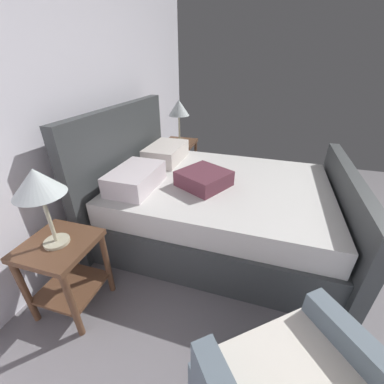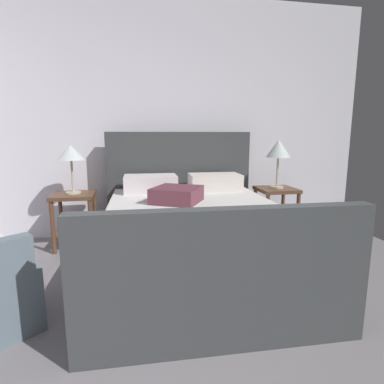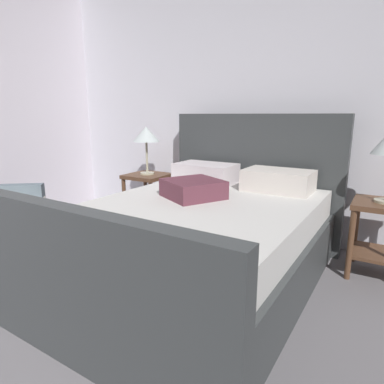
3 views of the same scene
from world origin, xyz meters
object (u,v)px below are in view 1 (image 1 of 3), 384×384
Objects in this scene: nightstand_left at (65,265)px; table_lamp_left at (37,185)px; nightstand_right at (180,154)px; table_lamp_right at (179,109)px; bed at (216,204)px.

table_lamp_left is (-0.00, 0.00, 0.62)m from nightstand_left.
table_lamp_left is at bearing 178.84° from nightstand_right.
nightstand_right is 1.00× the size of nightstand_left.
table_lamp_right is at bearing -1.16° from table_lamp_left.
table_lamp_right is (0.00, 0.00, 0.65)m from nightstand_right.
table_lamp_right is 2.43m from nightstand_left.
table_lamp_left is at bearing 116.57° from nightstand_left.
table_lamp_right is 1.10× the size of table_lamp_left.
nightstand_left is at bearing 178.84° from table_lamp_right.
nightstand_left is (-2.34, 0.05, 0.00)m from nightstand_right.
bed is 3.91× the size of table_lamp_right.
nightstand_left is at bearing 144.59° from bed.
table_lamp_right reaches higher than nightstand_right.
bed is at bearing -35.41° from nightstand_left.
table_lamp_right is (1.17, 0.78, 0.70)m from bed.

